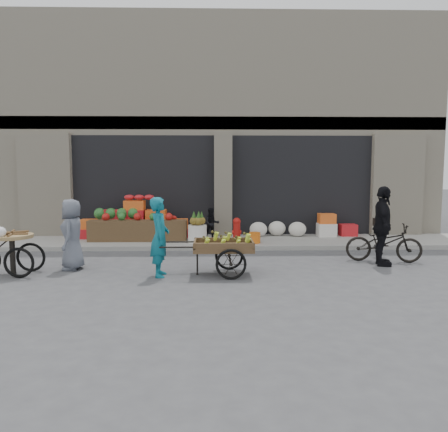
{
  "coord_description": "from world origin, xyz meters",
  "views": [
    {
      "loc": [
        -0.29,
        -8.51,
        2.14
      ],
      "look_at": [
        -0.06,
        1.43,
        1.1
      ],
      "focal_mm": 35.0,
      "sensor_mm": 36.0,
      "label": 1
    }
  ],
  "objects_px": {
    "orange_bucket": "(255,238)",
    "seated_person": "(212,224)",
    "banana_cart": "(221,244)",
    "bicycle": "(384,243)",
    "tricycle_cart": "(12,248)",
    "vendor_grey": "(72,234)",
    "pineapple_bin": "(197,234)",
    "vendor_woman": "(160,237)",
    "fire_hydrant": "(237,229)",
    "cyclist": "(383,226)"
  },
  "relations": [
    {
      "from": "pineapple_bin",
      "to": "fire_hydrant",
      "type": "bearing_deg",
      "value": -2.6
    },
    {
      "from": "tricycle_cart",
      "to": "vendor_grey",
      "type": "xyz_separation_m",
      "value": [
        1.08,
        0.47,
        0.2
      ]
    },
    {
      "from": "pineapple_bin",
      "to": "tricycle_cart",
      "type": "bearing_deg",
      "value": -139.12
    },
    {
      "from": "tricycle_cart",
      "to": "seated_person",
      "type": "bearing_deg",
      "value": 43.38
    },
    {
      "from": "fire_hydrant",
      "to": "banana_cart",
      "type": "relative_size",
      "value": 0.34
    },
    {
      "from": "vendor_woman",
      "to": "tricycle_cart",
      "type": "bearing_deg",
      "value": 84.04
    },
    {
      "from": "banana_cart",
      "to": "vendor_woman",
      "type": "distance_m",
      "value": 1.26
    },
    {
      "from": "tricycle_cart",
      "to": "orange_bucket",
      "type": "bearing_deg",
      "value": 30.84
    },
    {
      "from": "bicycle",
      "to": "pineapple_bin",
      "type": "bearing_deg",
      "value": 77.71
    },
    {
      "from": "pineapple_bin",
      "to": "bicycle",
      "type": "bearing_deg",
      "value": -25.14
    },
    {
      "from": "fire_hydrant",
      "to": "seated_person",
      "type": "relative_size",
      "value": 0.76
    },
    {
      "from": "fire_hydrant",
      "to": "banana_cart",
      "type": "bearing_deg",
      "value": -98.59
    },
    {
      "from": "orange_bucket",
      "to": "vendor_grey",
      "type": "xyz_separation_m",
      "value": [
        -4.2,
        -2.62,
        0.5
      ]
    },
    {
      "from": "vendor_woman",
      "to": "tricycle_cart",
      "type": "relative_size",
      "value": 1.13
    },
    {
      "from": "fire_hydrant",
      "to": "seated_person",
      "type": "height_order",
      "value": "seated_person"
    },
    {
      "from": "bicycle",
      "to": "vendor_woman",
      "type": "bearing_deg",
      "value": 117.07
    },
    {
      "from": "orange_bucket",
      "to": "seated_person",
      "type": "height_order",
      "value": "seated_person"
    },
    {
      "from": "banana_cart",
      "to": "vendor_woman",
      "type": "bearing_deg",
      "value": -175.84
    },
    {
      "from": "seated_person",
      "to": "vendor_grey",
      "type": "relative_size",
      "value": 0.61
    },
    {
      "from": "seated_person",
      "to": "orange_bucket",
      "type": "bearing_deg",
      "value": -40.26
    },
    {
      "from": "fire_hydrant",
      "to": "cyclist",
      "type": "relative_size",
      "value": 0.4
    },
    {
      "from": "fire_hydrant",
      "to": "tricycle_cart",
      "type": "relative_size",
      "value": 0.5
    },
    {
      "from": "bicycle",
      "to": "seated_person",
      "type": "bearing_deg",
      "value": 69.27
    },
    {
      "from": "orange_bucket",
      "to": "vendor_grey",
      "type": "bearing_deg",
      "value": -148.1
    },
    {
      "from": "vendor_woman",
      "to": "tricycle_cart",
      "type": "distance_m",
      "value": 3.07
    },
    {
      "from": "fire_hydrant",
      "to": "bicycle",
      "type": "height_order",
      "value": "bicycle"
    },
    {
      "from": "banana_cart",
      "to": "bicycle",
      "type": "bearing_deg",
      "value": 16.84
    },
    {
      "from": "vendor_woman",
      "to": "bicycle",
      "type": "distance_m",
      "value": 5.25
    },
    {
      "from": "orange_bucket",
      "to": "cyclist",
      "type": "height_order",
      "value": "cyclist"
    },
    {
      "from": "pineapple_bin",
      "to": "tricycle_cart",
      "type": "distance_m",
      "value": 4.88
    },
    {
      "from": "vendor_grey",
      "to": "vendor_woman",
      "type": "bearing_deg",
      "value": 67.8
    },
    {
      "from": "pineapple_bin",
      "to": "orange_bucket",
      "type": "distance_m",
      "value": 1.61
    },
    {
      "from": "seated_person",
      "to": "fire_hydrant",
      "type": "bearing_deg",
      "value": -52.88
    },
    {
      "from": "fire_hydrant",
      "to": "vendor_grey",
      "type": "xyz_separation_m",
      "value": [
        -3.7,
        -2.67,
        0.26
      ]
    },
    {
      "from": "pineapple_bin",
      "to": "vendor_grey",
      "type": "bearing_deg",
      "value": -133.77
    },
    {
      "from": "cyclist",
      "to": "bicycle",
      "type": "bearing_deg",
      "value": -13.71
    },
    {
      "from": "fire_hydrant",
      "to": "tricycle_cart",
      "type": "bearing_deg",
      "value": -146.73
    },
    {
      "from": "fire_hydrant",
      "to": "tricycle_cart",
      "type": "distance_m",
      "value": 5.72
    },
    {
      "from": "tricycle_cart",
      "to": "fire_hydrant",
      "type": "bearing_deg",
      "value": 33.8
    },
    {
      "from": "orange_bucket",
      "to": "vendor_grey",
      "type": "height_order",
      "value": "vendor_grey"
    },
    {
      "from": "banana_cart",
      "to": "cyclist",
      "type": "relative_size",
      "value": 1.16
    },
    {
      "from": "vendor_grey",
      "to": "cyclist",
      "type": "xyz_separation_m",
      "value": [
        6.85,
        0.23,
        0.13
      ]
    },
    {
      "from": "seated_person",
      "to": "cyclist",
      "type": "bearing_deg",
      "value": -48.74
    },
    {
      "from": "seated_person",
      "to": "banana_cart",
      "type": "distance_m",
      "value": 3.88
    },
    {
      "from": "fire_hydrant",
      "to": "orange_bucket",
      "type": "xyz_separation_m",
      "value": [
        0.5,
        -0.05,
        -0.23
      ]
    },
    {
      "from": "tricycle_cart",
      "to": "banana_cart",
      "type": "bearing_deg",
      "value": -0.64
    },
    {
      "from": "banana_cart",
      "to": "bicycle",
      "type": "distance_m",
      "value": 4.02
    },
    {
      "from": "orange_bucket",
      "to": "vendor_woman",
      "type": "bearing_deg",
      "value": -124.27
    },
    {
      "from": "bicycle",
      "to": "banana_cart",
      "type": "bearing_deg",
      "value": 120.06
    },
    {
      "from": "pineapple_bin",
      "to": "cyclist",
      "type": "bearing_deg",
      "value": -30.35
    }
  ]
}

